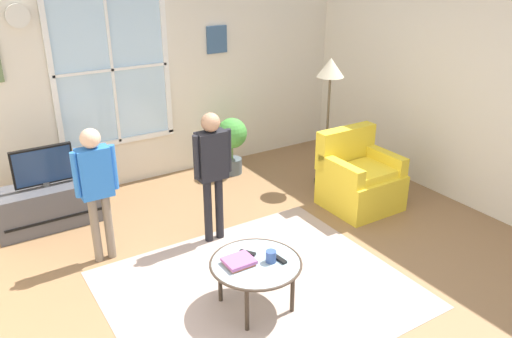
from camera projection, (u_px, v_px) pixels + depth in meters
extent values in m
cube|color=olive|center=(282.00, 299.00, 4.39)|extent=(6.19, 6.56, 0.02)
cube|color=beige|center=(141.00, 75.00, 6.23)|extent=(5.59, 0.12, 2.67)
cube|color=silver|center=(112.00, 69.00, 5.95)|extent=(1.33, 0.02, 1.75)
cube|color=white|center=(120.00, 141.00, 6.27)|extent=(1.39, 0.04, 0.06)
cube|color=white|center=(52.00, 77.00, 5.60)|extent=(0.06, 0.04, 1.75)
cube|color=white|center=(166.00, 63.00, 6.26)|extent=(0.06, 0.04, 1.75)
cube|color=white|center=(112.00, 70.00, 5.93)|extent=(0.03, 0.04, 1.75)
cube|color=white|center=(112.00, 70.00, 5.93)|extent=(1.33, 0.04, 0.03)
cube|color=#38567A|center=(217.00, 39.00, 6.52)|extent=(0.28, 0.03, 0.34)
cylinder|color=silver|center=(18.00, 16.00, 5.23)|extent=(0.24, 0.04, 0.24)
cube|color=tan|center=(258.00, 289.00, 4.49)|extent=(2.49, 2.16, 0.01)
cube|color=#4C4C51|center=(50.00, 205.00, 5.48)|extent=(1.09, 0.45, 0.45)
cube|color=black|center=(56.00, 220.00, 5.32)|extent=(0.98, 0.02, 0.02)
cylinder|color=#4C4C4C|center=(46.00, 184.00, 5.38)|extent=(0.08, 0.08, 0.05)
cube|color=black|center=(43.00, 166.00, 5.30)|extent=(0.61, 0.05, 0.40)
cube|color=navy|center=(43.00, 166.00, 5.27)|extent=(0.57, 0.01, 0.36)
cube|color=yellow|center=(361.00, 190.00, 5.86)|extent=(0.76, 0.72, 0.42)
cube|color=yellow|center=(346.00, 146.00, 5.92)|extent=(0.76, 0.16, 0.45)
cube|color=yellow|center=(341.00, 171.00, 5.58)|extent=(0.12, 0.65, 0.20)
cube|color=yellow|center=(384.00, 159.00, 5.90)|extent=(0.12, 0.65, 0.20)
cube|color=yellow|center=(366.00, 171.00, 5.72)|extent=(0.61, 0.50, 0.08)
cylinder|color=#99B2B7|center=(256.00, 263.00, 4.12)|extent=(0.73, 0.73, 0.02)
torus|color=#3F3328|center=(256.00, 263.00, 4.12)|extent=(0.75, 0.75, 0.02)
cylinder|color=#33281E|center=(220.00, 280.00, 4.27)|extent=(0.04, 0.04, 0.41)
cylinder|color=#33281E|center=(264.00, 265.00, 4.48)|extent=(0.04, 0.04, 0.41)
cylinder|color=#33281E|center=(247.00, 308.00, 3.93)|extent=(0.04, 0.04, 0.41)
cylinder|color=#33281E|center=(292.00, 290.00, 4.14)|extent=(0.04, 0.04, 0.41)
cube|color=#C06C41|center=(239.00, 263.00, 4.09)|extent=(0.21, 0.18, 0.02)
cube|color=#A4538F|center=(239.00, 261.00, 4.08)|extent=(0.23, 0.20, 0.03)
cylinder|color=#334C8C|center=(271.00, 256.00, 4.11)|extent=(0.09, 0.09, 0.10)
cube|color=black|center=(280.00, 259.00, 4.14)|extent=(0.05, 0.14, 0.02)
cube|color=black|center=(247.00, 253.00, 4.23)|extent=(0.11, 0.14, 0.02)
cylinder|color=#726656|center=(96.00, 230.00, 4.79)|extent=(0.08, 0.08, 0.66)
cylinder|color=#726656|center=(109.00, 226.00, 4.85)|extent=(0.08, 0.08, 0.66)
cube|color=blue|center=(95.00, 173.00, 4.60)|extent=(0.29, 0.15, 0.47)
sphere|color=#D8AD8C|center=(90.00, 138.00, 4.47)|extent=(0.18, 0.18, 0.18)
cylinder|color=blue|center=(76.00, 175.00, 4.49)|extent=(0.06, 0.06, 0.42)
cylinder|color=blue|center=(114.00, 167.00, 4.65)|extent=(0.06, 0.06, 0.42)
cylinder|color=black|center=(208.00, 211.00, 5.12)|extent=(0.08, 0.08, 0.68)
cylinder|color=black|center=(219.00, 208.00, 5.18)|extent=(0.08, 0.08, 0.68)
cube|color=black|center=(212.00, 155.00, 4.92)|extent=(0.29, 0.15, 0.48)
sphere|color=#A87A5B|center=(210.00, 122.00, 4.79)|extent=(0.18, 0.18, 0.18)
cylinder|color=black|center=(196.00, 157.00, 4.81)|extent=(0.06, 0.06, 0.43)
cylinder|color=black|center=(228.00, 150.00, 4.98)|extent=(0.06, 0.06, 0.43)
cylinder|color=#4C565B|center=(233.00, 166.00, 6.80)|extent=(0.25, 0.25, 0.20)
cylinder|color=#4C7238|center=(232.00, 153.00, 6.73)|extent=(0.02, 0.02, 0.16)
sphere|color=#46983D|center=(232.00, 133.00, 6.62)|extent=(0.39, 0.39, 0.39)
cylinder|color=black|center=(324.00, 181.00, 6.56)|extent=(0.26, 0.26, 0.03)
cylinder|color=brown|center=(327.00, 131.00, 6.30)|extent=(0.03, 0.03, 1.37)
cone|color=beige|center=(331.00, 67.00, 5.99)|extent=(0.32, 0.32, 0.22)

